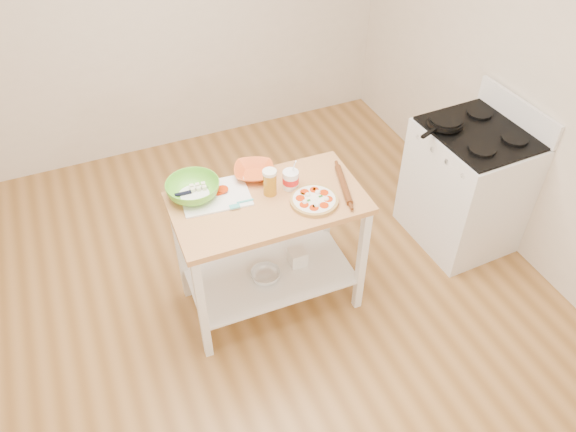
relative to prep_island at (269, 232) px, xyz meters
The scene contains 15 objects.
room_shell 0.72m from the prep_island, 136.27° to the right, with size 4.04×4.54×2.74m.
prep_island is the anchor object (origin of this frame).
gas_stove 1.57m from the prep_island, ahead, with size 0.66×0.77×1.11m.
skillet 1.42m from the prep_island, ahead, with size 0.38×0.25×0.03m.
pizza 0.38m from the prep_island, 26.80° to the right, with size 0.29×0.29×0.05m.
cutting_board 0.41m from the prep_island, 149.25° to the left, with size 0.43×0.34×0.04m.
spatula 0.32m from the prep_island, behind, with size 0.15×0.05×0.01m.
knife 0.54m from the prep_island, 149.24° to the left, with size 0.27×0.03×0.01m.
orange_bowl 0.38m from the prep_island, 88.25° to the left, with size 0.25×0.25×0.06m, color #D65821.
green_bowl 0.54m from the prep_island, 151.39° to the left, with size 0.32×0.32×0.10m, color #5FBA2E.
beer_pint 0.34m from the prep_island, 58.70° to the left, with size 0.08×0.08×0.17m.
yogurt_tub 0.36m from the prep_island, 19.67° to the left, with size 0.10×0.10×0.21m.
rolling_pin 0.54m from the prep_island, ahead, with size 0.04×0.04×0.35m, color #5F3015.
shelf_glass_bowl 0.36m from the prep_island, 150.83° to the right, with size 0.20×0.20×0.06m, color silver.
shelf_bin 0.39m from the prep_island, ahead, with size 0.11×0.11×0.11m, color white.
Camera 1 is at (-0.77, -2.25, 3.04)m, focal length 35.00 mm.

